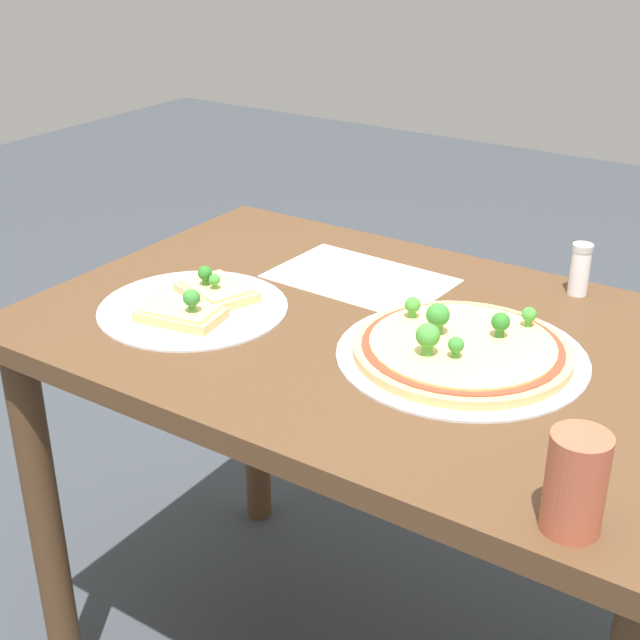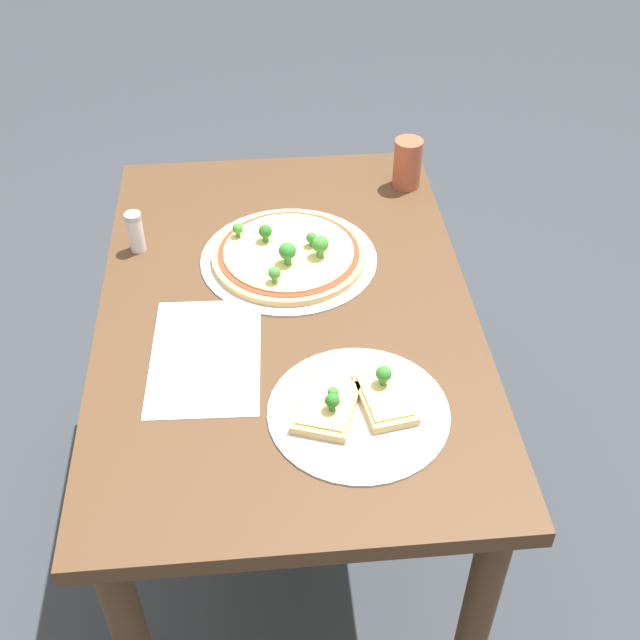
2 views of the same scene
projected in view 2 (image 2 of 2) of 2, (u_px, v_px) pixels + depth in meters
name	position (u px, v px, depth m)	size (l,w,h in m)	color
ground_plane	(294.00, 529.00, 2.09)	(8.00, 8.00, 0.00)	#33383D
dining_table	(288.00, 347.00, 1.66)	(1.12, 0.73, 0.77)	#4C331E
pizza_tray_whole	(289.00, 255.00, 1.68)	(0.37, 0.37, 0.07)	silver
pizza_tray_slice	(356.00, 406.00, 1.36)	(0.31, 0.31, 0.06)	silver
drinking_cup	(407.00, 163.00, 1.87)	(0.07, 0.07, 0.12)	#AD5138
condiment_shaker	(135.00, 232.00, 1.68)	(0.03, 0.03, 0.09)	silver
paper_menu	(206.00, 355.00, 1.47)	(0.31, 0.20, 0.00)	white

